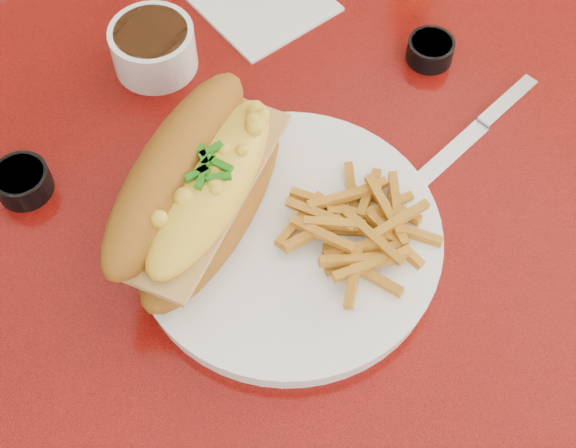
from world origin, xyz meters
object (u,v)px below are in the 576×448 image
dinner_plate (288,239)px  fork (265,163)px  gravy_ramekin (153,47)px  knife (476,130)px  sauce_cup_left (22,181)px  diner_table (263,263)px  booth_bench_far (78,26)px  mac_hoagie (199,187)px  sauce_cup_right (430,49)px

dinner_plate → fork: size_ratio=2.14×
gravy_ramekin → knife: (0.26, -0.25, -0.02)m
sauce_cup_left → fork: bearing=-24.5°
diner_table → booth_bench_far: 0.87m
dinner_plate → sauce_cup_left: 0.27m
booth_bench_far → mac_hoagie: size_ratio=4.49×
mac_hoagie → diner_table: bearing=-25.8°
knife → mac_hoagie: bearing=157.3°
knife → sauce_cup_right: bearing=66.3°
diner_table → knife: size_ratio=5.31×
fork → sauce_cup_left: sauce_cup_left is taller
booth_bench_far → fork: (0.01, -0.80, 0.50)m
sauce_cup_right → knife: 0.11m
sauce_cup_left → booth_bench_far: bearing=73.4°
gravy_ramekin → fork: bearing=-79.3°
booth_bench_far → sauce_cup_right: bearing=-71.4°
fork → gravy_ramekin: bearing=-13.3°
dinner_plate → knife: 0.24m
booth_bench_far → diner_table: bearing=-90.0°
diner_table → sauce_cup_left: size_ratio=20.87×
fork → gravy_ramekin: size_ratio=1.45×
sauce_cup_right → knife: size_ratio=0.26×
gravy_ramekin → sauce_cup_right: gravy_ramekin is taller
knife → dinner_plate: bearing=169.8°
diner_table → sauce_cup_right: bearing=14.3°
dinner_plate → knife: (0.24, 0.03, -0.01)m
diner_table → sauce_cup_right: sauce_cup_right is taller
booth_bench_far → gravy_ramekin: size_ratio=11.32×
dinner_plate → fork: (0.02, 0.08, 0.01)m
dinner_plate → gravy_ramekin: bearing=93.5°
dinner_plate → fork: same height
fork → sauce_cup_right: sauce_cup_right is taller
sauce_cup_right → sauce_cup_left: bearing=174.0°
knife → booth_bench_far: bearing=89.2°
mac_hoagie → fork: bearing=-20.5°
sauce_cup_right → knife: (-0.01, -0.11, -0.01)m
booth_bench_far → sauce_cup_right: booth_bench_far is taller
gravy_ramekin → sauce_cup_left: (-0.19, -0.09, -0.01)m
fork → sauce_cup_left: 0.24m
sauce_cup_left → gravy_ramekin: bearing=26.3°
sauce_cup_right → knife: bearing=-97.5°
diner_table → gravy_ramekin: gravy_ramekin is taller
knife → sauce_cup_left: bearing=144.0°
sauce_cup_left → mac_hoagie: bearing=-41.6°
gravy_ramekin → dinner_plate: bearing=-86.5°
diner_table → fork: bearing=38.3°
dinner_plate → knife: bearing=6.0°
mac_hoagie → sauce_cup_right: bearing=-23.6°
mac_hoagie → dinner_plate: bearing=-82.0°
sauce_cup_left → knife: (0.44, -0.16, -0.01)m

